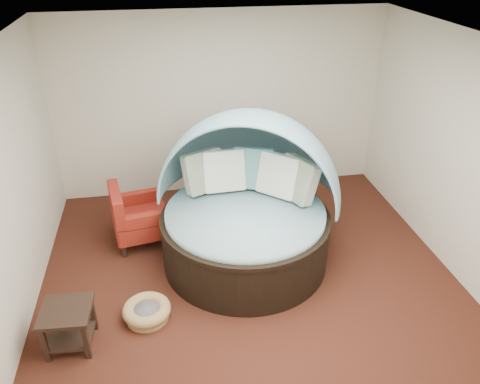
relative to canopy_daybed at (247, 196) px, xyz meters
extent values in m
plane|color=#451D13|center=(-0.05, -0.58, -0.89)|extent=(5.00, 5.00, 0.00)
plane|color=beige|center=(-0.05, 1.92, 0.51)|extent=(5.00, 0.00, 5.00)
plane|color=beige|center=(-0.05, -3.08, 0.51)|extent=(5.00, 0.00, 5.00)
plane|color=beige|center=(-2.55, -0.58, 0.51)|extent=(0.00, 5.00, 5.00)
plane|color=beige|center=(2.45, -0.58, 0.51)|extent=(0.00, 5.00, 5.00)
plane|color=white|center=(-0.05, -0.58, 1.91)|extent=(5.00, 5.00, 0.00)
cylinder|color=black|center=(-0.04, -0.12, -0.57)|extent=(2.66, 2.66, 0.63)
cylinder|color=black|center=(-0.04, -0.12, -0.23)|extent=(2.68, 2.68, 0.06)
cylinder|color=#88BCC4|center=(-0.04, -0.12, -0.19)|extent=(2.51, 2.51, 0.14)
cube|color=#3D6845|center=(-0.48, 0.43, 0.16)|extent=(0.61, 0.49, 0.55)
cube|color=silver|center=(-0.22, 0.41, 0.16)|extent=(0.54, 0.32, 0.55)
cube|color=#589998|center=(0.15, 0.42, 0.16)|extent=(0.60, 0.46, 0.55)
cube|color=silver|center=(0.44, 0.17, 0.16)|extent=(0.59, 0.58, 0.55)
cube|color=#3D6845|center=(0.65, 0.02, 0.16)|extent=(0.50, 0.61, 0.55)
cylinder|color=olive|center=(-1.29, -0.95, -0.86)|extent=(0.62, 0.62, 0.05)
torus|color=olive|center=(-1.29, -0.95, -0.77)|extent=(0.70, 0.70, 0.13)
cylinder|color=#5E5A5F|center=(-1.29, -0.95, -0.79)|extent=(0.42, 0.42, 0.08)
cylinder|color=black|center=(-1.58, 0.24, -0.80)|extent=(0.08, 0.08, 0.17)
cylinder|color=black|center=(-1.67, 0.80, -0.80)|extent=(0.08, 0.08, 0.17)
cylinder|color=black|center=(-1.01, 0.33, -0.80)|extent=(0.08, 0.08, 0.17)
cylinder|color=black|center=(-1.11, 0.90, -0.80)|extent=(0.08, 0.08, 0.17)
cube|color=#933214|center=(-1.34, 0.57, -0.59)|extent=(0.83, 0.83, 0.25)
cube|color=#933214|center=(-1.62, 0.52, -0.26)|extent=(0.25, 0.73, 0.42)
cube|color=#933214|center=(-1.24, 0.27, -0.38)|extent=(0.58, 0.21, 0.17)
cube|color=#933214|center=(-1.34, 0.88, -0.38)|extent=(0.58, 0.21, 0.17)
cube|color=black|center=(-2.05, -1.19, -0.44)|extent=(0.52, 0.52, 0.04)
cube|color=black|center=(-2.05, -1.19, -0.77)|extent=(0.46, 0.46, 0.03)
cube|color=black|center=(-2.26, -1.37, -0.67)|extent=(0.05, 0.05, 0.43)
cube|color=black|center=(-2.23, -0.98, -0.67)|extent=(0.05, 0.05, 0.43)
cube|color=black|center=(-1.87, -1.40, -0.67)|extent=(0.05, 0.05, 0.43)
cube|color=black|center=(-1.84, -1.01, -0.67)|extent=(0.05, 0.05, 0.43)
camera|label=1|loc=(-0.95, -4.88, 2.85)|focal=35.00mm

